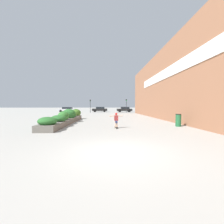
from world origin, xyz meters
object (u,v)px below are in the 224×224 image
Objects in this scene: trash_bin at (178,120)px; traffic_light_right at (126,103)px; car_center_right at (67,109)px; skateboarder at (116,118)px; car_center_left at (125,109)px; skateboard at (116,127)px; car_leftmost at (100,109)px; traffic_light_left at (90,104)px.

traffic_light_right is (-0.98, 26.76, 1.88)m from trash_bin.
car_center_right is (-17.47, 29.99, 0.24)m from trash_bin.
car_center_right is at bearing 101.63° from skateboarder.
traffic_light_right is at bearing -101.09° from car_center_right.
traffic_light_right is (4.54, 27.65, 1.63)m from skateboarder.
car_center_left is 0.94× the size of car_center_right.
car_leftmost reaches higher than skateboard.
trash_bin is 30.16m from car_center_left.
traffic_light_left is at bearing 90.74° from skateboarder.
car_center_left reaches higher than car_leftmost.
skateboard is at bearing -99.33° from traffic_light_right.
car_leftmost is 1.30× the size of traffic_light_left.
skateboard is at bearing -175.27° from car_leftmost.
car_leftmost is 5.61m from traffic_light_left.
skateboard is 0.17× the size of traffic_light_right.
car_center_right is at bearing 154.74° from traffic_light_left.
trash_bin is (5.52, 0.89, -0.25)m from skateboarder.
car_center_left is at bearing 91.97° from trash_bin.
traffic_light_right is (16.49, -3.23, 1.64)m from car_center_right.
car_center_left is (4.49, 31.03, 0.01)m from skateboarder.
car_center_left is at bearing -101.32° from car_leftmost.
car_center_left is 3.75m from traffic_light_right.
traffic_light_right is at bearing 71.14° from skateboarder.
car_leftmost is 0.96× the size of car_center_right.
trash_bin is 0.24× the size of car_center_right.
trash_bin is 34.71m from car_center_right.
car_leftmost is at bearing 104.57° from trash_bin.
skateboard is 0.14× the size of car_center_left.
car_center_left reaches higher than car_center_right.
car_center_left reaches higher than skateboarder.
skateboarder reaches higher than skateboard.
car_leftmost is at bearing 85.20° from skateboard.
skateboard is at bearing -158.85° from car_center_right.
traffic_light_left is 0.96× the size of traffic_light_right.
skateboarder is 28.07m from traffic_light_right.
traffic_light_right reaches higher than car_leftmost.
traffic_light_left is (-5.00, 27.60, 2.28)m from skateboard.
traffic_light_right reaches higher than skateboarder.
car_center_right is at bearing 168.91° from traffic_light_right.
car_center_right is at bearing 101.63° from skateboard.
car_center_right is 1.35× the size of traffic_light_left.
car_center_right reaches higher than skateboard.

